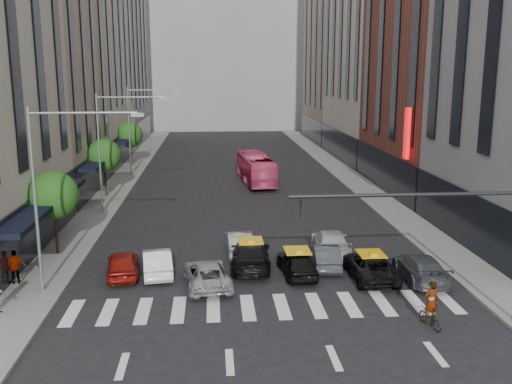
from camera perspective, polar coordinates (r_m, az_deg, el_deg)
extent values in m
plane|color=black|center=(25.72, 1.67, -12.73)|extent=(160.00, 160.00, 0.00)
cube|color=slate|center=(55.02, -13.72, 0.49)|extent=(3.00, 96.00, 0.15)
cube|color=slate|center=(56.06, 10.16, 0.85)|extent=(3.00, 96.00, 0.15)
cube|color=tan|center=(53.24, -20.71, 12.61)|extent=(8.00, 16.00, 24.00)
cube|color=beige|center=(71.08, -16.94, 17.38)|extent=(8.00, 20.00, 36.00)
cube|color=gray|center=(89.50, -14.17, 14.40)|extent=(8.00, 18.00, 30.00)
cube|color=brown|center=(53.92, 17.34, 13.88)|extent=(8.00, 18.00, 26.00)
cube|color=tan|center=(90.41, 8.31, 13.97)|extent=(8.00, 18.00, 28.00)
cube|color=gray|center=(108.49, -3.19, 15.85)|extent=(30.00, 10.00, 36.00)
cylinder|color=black|center=(35.65, -19.37, -3.36)|extent=(0.18, 0.18, 3.15)
sphere|color=#1B4C15|center=(35.21, -19.59, -0.32)|extent=(2.88, 2.88, 2.88)
cylinder|color=black|center=(50.89, -14.85, 1.40)|extent=(0.18, 0.18, 3.15)
sphere|color=#1B4C15|center=(50.58, -14.96, 3.55)|extent=(2.88, 2.88, 2.88)
cylinder|color=black|center=(66.49, -12.42, 3.94)|extent=(0.18, 0.18, 3.15)
sphere|color=#1B4C15|center=(66.25, -12.50, 5.60)|extent=(2.88, 2.88, 2.88)
cylinder|color=gray|center=(29.16, -21.21, -0.91)|extent=(0.16, 0.16, 9.00)
cylinder|color=gray|center=(27.93, -16.91, 7.58)|extent=(5.00, 0.12, 0.12)
cube|color=gray|center=(27.51, -11.76, 7.58)|extent=(0.60, 0.25, 0.18)
cylinder|color=gray|center=(44.46, -15.39, 3.70)|extent=(0.16, 0.16, 9.00)
cylinder|color=gray|center=(43.67, -12.44, 9.24)|extent=(5.00, 0.12, 0.12)
cube|color=gray|center=(43.40, -9.12, 9.22)|extent=(0.60, 0.25, 0.18)
cylinder|color=gray|center=(60.13, -12.56, 5.92)|extent=(0.16, 0.16, 9.00)
cylinder|color=gray|center=(59.55, -10.33, 10.00)|extent=(5.00, 0.12, 0.12)
cube|color=gray|center=(59.35, -7.89, 9.98)|extent=(0.60, 0.25, 0.18)
cylinder|color=black|center=(24.14, 15.11, -0.27)|extent=(10.00, 0.16, 0.16)
imported|color=black|center=(23.15, 4.47, -1.67)|extent=(0.13, 0.16, 0.80)
cube|color=red|center=(46.03, 14.87, 5.69)|extent=(0.30, 0.70, 4.00)
imported|color=maroon|center=(31.45, -13.19, -6.99)|extent=(2.16, 4.23, 1.38)
imported|color=white|center=(31.36, -9.87, -6.88)|extent=(2.03, 4.39, 1.39)
imported|color=#A7A6AB|center=(29.38, -4.92, -8.17)|extent=(2.74, 4.89, 1.29)
imported|color=black|center=(31.86, -0.55, -6.25)|extent=(2.48, 5.44, 1.54)
imported|color=black|center=(30.76, 4.13, -7.12)|extent=(1.94, 4.18, 1.38)
imported|color=#383A3F|center=(32.21, 6.94, -6.34)|extent=(1.70, 4.10, 1.32)
imported|color=black|center=(30.96, 11.37, -7.26)|extent=(2.22, 4.78, 1.33)
imported|color=#42464A|center=(31.24, 16.12, -7.29)|extent=(2.03, 4.77, 1.37)
imported|color=#AAA9AF|center=(34.28, -1.70, -5.07)|extent=(1.64, 4.24, 1.38)
imported|color=#B9B9B9|center=(34.45, 7.47, -5.00)|extent=(2.51, 5.24, 1.47)
imported|color=#DF416F|center=(55.62, -0.03, 2.37)|extent=(3.30, 10.42, 2.85)
imported|color=black|center=(26.06, 17.01, -11.94)|extent=(0.91, 1.66, 0.83)
imported|color=gray|center=(25.56, 17.19, -9.23)|extent=(0.75, 0.58, 1.82)
imported|color=gray|center=(31.59, -22.94, -6.91)|extent=(1.10, 0.67, 1.75)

